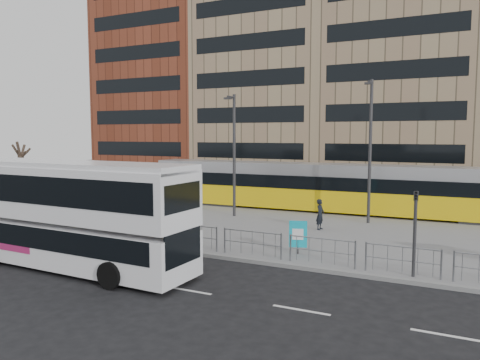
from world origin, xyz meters
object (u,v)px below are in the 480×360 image
at_px(tram, 339,188).
at_px(bare_tree, 20,140).
at_px(lamp_post_east, 370,146).
at_px(ad_panel, 298,235).
at_px(traffic_light_east, 415,222).
at_px(double_decker_bus, 72,211).
at_px(traffic_light_west, 70,193).
at_px(pedestrian, 320,214).
at_px(lamp_post_west, 234,150).

height_order(tram, bare_tree, bare_tree).
bearing_deg(lamp_post_east, ad_panel, -98.87).
bearing_deg(ad_panel, lamp_post_east, 64.60).
distance_m(traffic_light_east, lamp_post_east, 10.54).
height_order(double_decker_bus, traffic_light_west, double_decker_bus).
distance_m(pedestrian, traffic_light_west, 13.51).
height_order(pedestrian, traffic_light_west, traffic_light_west).
relative_size(double_decker_bus, tram, 0.39).
distance_m(tram, pedestrian, 6.15).
bearing_deg(bare_tree, lamp_post_west, 4.99).
xyz_separation_m(tram, traffic_light_east, (5.99, -12.72, 0.39)).
xyz_separation_m(lamp_post_west, bare_tree, (-17.27, -1.51, 0.52)).
xyz_separation_m(lamp_post_east, bare_tree, (-25.28, -2.85, 0.20)).
relative_size(ad_panel, traffic_light_west, 0.46).
relative_size(lamp_post_west, lamp_post_east, 0.92).
bearing_deg(lamp_post_east, traffic_light_west, -148.20).
xyz_separation_m(traffic_light_east, bare_tree, (-28.75, 6.78, 2.68)).
relative_size(tram, traffic_light_west, 8.65).
height_order(ad_panel, pedestrian, pedestrian).
distance_m(pedestrian, bare_tree, 23.63).
bearing_deg(traffic_light_east, double_decker_bus, -163.60).
distance_m(tram, traffic_light_west, 16.59).
height_order(traffic_light_west, bare_tree, bare_tree).
bearing_deg(traffic_light_east, lamp_post_east, 106.97).
relative_size(traffic_light_west, traffic_light_east, 1.00).
distance_m(tram, lamp_post_west, 7.50).
xyz_separation_m(ad_panel, bare_tree, (-23.96, 5.57, 3.82)).
bearing_deg(traffic_light_east, lamp_post_west, 141.30).
relative_size(ad_panel, lamp_post_east, 0.18).
xyz_separation_m(tram, bare_tree, (-22.76, -5.94, 3.07)).
distance_m(lamp_post_west, lamp_post_east, 8.12).
distance_m(tram, bare_tree, 23.72).
relative_size(double_decker_bus, bare_tree, 1.63).
distance_m(traffic_light_west, bare_tree, 12.90).
height_order(pedestrian, traffic_light_east, traffic_light_east).
bearing_deg(traffic_light_west, lamp_post_east, 9.38).
height_order(double_decker_bus, bare_tree, bare_tree).
relative_size(lamp_post_west, bare_tree, 1.17).
xyz_separation_m(ad_panel, traffic_light_east, (4.79, -1.21, 1.14)).
bearing_deg(bare_tree, traffic_light_east, -13.27).
height_order(tram, lamp_post_east, lamp_post_east).
bearing_deg(bare_tree, traffic_light_west, -27.91).
xyz_separation_m(traffic_light_west, bare_tree, (-11.15, 5.91, 2.68)).
bearing_deg(traffic_light_east, ad_panel, 162.95).
relative_size(tram, traffic_light_east, 8.65).
bearing_deg(lamp_post_west, lamp_post_east, 9.55).
bearing_deg(lamp_post_east, pedestrian, -123.24).
bearing_deg(ad_panel, traffic_light_west, 164.98).
bearing_deg(pedestrian, double_decker_bus, 153.42).
distance_m(traffic_light_west, lamp_post_east, 16.81).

